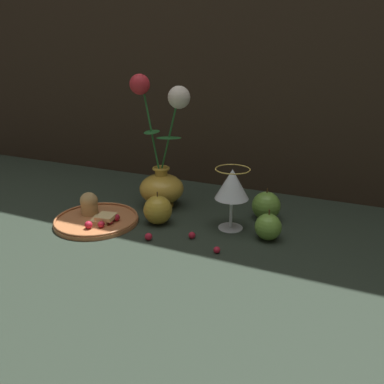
{
  "coord_description": "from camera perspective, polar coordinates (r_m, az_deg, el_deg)",
  "views": [
    {
      "loc": [
        0.38,
        -0.82,
        0.41
      ],
      "look_at": [
        0.03,
        -0.03,
        0.1
      ],
      "focal_mm": 35.0,
      "sensor_mm": 36.0,
      "label": 1
    }
  ],
  "objects": [
    {
      "name": "ground_plane",
      "position": [
        0.99,
        -0.74,
        -4.71
      ],
      "size": [
        2.4,
        2.4,
        0.0
      ],
      "primitive_type": "plane",
      "color": "#232D23",
      "rests_on": "ground"
    },
    {
      "name": "vase",
      "position": [
        1.07,
        -4.65,
        3.33
      ],
      "size": [
        0.16,
        0.13,
        0.37
      ],
      "color": "gold",
      "rests_on": "ground_plane"
    },
    {
      "name": "plate_with_pastries",
      "position": [
        1.03,
        -14.47,
        -3.66
      ],
      "size": [
        0.22,
        0.22,
        0.07
      ],
      "color": "#B77042",
      "rests_on": "ground_plane"
    },
    {
      "name": "wine_glass",
      "position": [
        0.93,
        6.12,
        0.92
      ],
      "size": [
        0.09,
        0.09,
        0.16
      ],
      "color": "silver",
      "rests_on": "ground_plane"
    },
    {
      "name": "apple_beside_vase",
      "position": [
        0.91,
        11.53,
        -5.22
      ],
      "size": [
        0.06,
        0.06,
        0.08
      ],
      "color": "#669938",
      "rests_on": "ground_plane"
    },
    {
      "name": "apple_near_glass",
      "position": [
        0.98,
        -5.23,
        -2.73
      ],
      "size": [
        0.08,
        0.08,
        0.09
      ],
      "color": "#B2932D",
      "rests_on": "ground_plane"
    },
    {
      "name": "apple_at_table_edge",
      "position": [
        1.02,
        11.23,
        -2.08
      ],
      "size": [
        0.08,
        0.08,
        0.09
      ],
      "color": "#669938",
      "rests_on": "ground_plane"
    },
    {
      "name": "berry_near_plate",
      "position": [
        0.91,
        -6.65,
        -6.77
      ],
      "size": [
        0.02,
        0.02,
        0.02
      ],
      "primitive_type": "sphere",
      "color": "#AD192D",
      "rests_on": "ground_plane"
    },
    {
      "name": "berry_front_center",
      "position": [
        0.85,
        3.8,
        -8.79
      ],
      "size": [
        0.02,
        0.02,
        0.02
      ],
      "primitive_type": "sphere",
      "color": "#AD192D",
      "rests_on": "ground_plane"
    },
    {
      "name": "berry_by_glass_stem",
      "position": [
        0.91,
        -0.01,
        -6.61
      ],
      "size": [
        0.02,
        0.02,
        0.02
      ],
      "primitive_type": "sphere",
      "color": "#AD192D",
      "rests_on": "ground_plane"
    }
  ]
}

